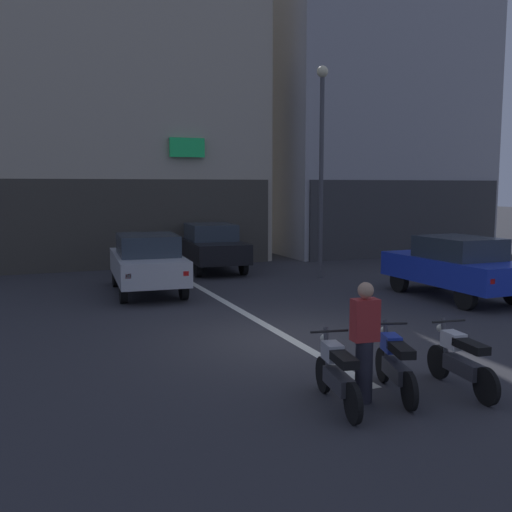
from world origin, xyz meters
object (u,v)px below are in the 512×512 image
(street_lamp, at_px, (321,150))
(motorcycle_blue_row_left_mid, at_px, (395,363))
(motorcycle_silver_row_leftmost, at_px, (337,373))
(car_silver_crossing_near, at_px, (147,261))
(motorcycle_white_row_centre, at_px, (461,360))
(car_blue_parked_kerbside, at_px, (455,265))
(person_by_motorcycles, at_px, (365,341))
(car_black_down_street, at_px, (212,246))

(street_lamp, bearing_deg, motorcycle_blue_row_left_mid, -112.36)
(street_lamp, bearing_deg, motorcycle_silver_row_leftmost, -116.89)
(car_silver_crossing_near, relative_size, motorcycle_white_row_centre, 2.53)
(motorcycle_white_row_centre, bearing_deg, car_blue_parked_kerbside, 50.08)
(motorcycle_silver_row_leftmost, height_order, person_by_motorcycles, person_by_motorcycles)
(car_black_down_street, relative_size, motorcycle_silver_row_leftmost, 2.54)
(car_black_down_street, height_order, motorcycle_silver_row_leftmost, car_black_down_street)
(car_silver_crossing_near, xyz_separation_m, street_lamp, (5.74, 0.64, 3.19))
(motorcycle_blue_row_left_mid, relative_size, person_by_motorcycles, 0.97)
(car_silver_crossing_near, bearing_deg, street_lamp, 6.36)
(car_silver_crossing_near, xyz_separation_m, motorcycle_silver_row_leftmost, (0.69, -9.32, -0.43))
(car_blue_parked_kerbside, relative_size, car_black_down_street, 0.98)
(motorcycle_white_row_centre, bearing_deg, motorcycle_silver_row_leftmost, 176.16)
(car_blue_parked_kerbside, relative_size, motorcycle_silver_row_leftmost, 2.49)
(motorcycle_white_row_centre, bearing_deg, car_silver_crossing_near, 105.70)
(car_blue_parked_kerbside, distance_m, street_lamp, 5.72)
(street_lamp, height_order, motorcycle_blue_row_left_mid, street_lamp)
(car_black_down_street, distance_m, motorcycle_blue_row_left_mid, 12.78)
(person_by_motorcycles, bearing_deg, motorcycle_white_row_centre, -5.35)
(motorcycle_silver_row_leftmost, bearing_deg, street_lamp, 63.11)
(motorcycle_blue_row_left_mid, xyz_separation_m, motorcycle_white_row_centre, (0.98, -0.21, 0.00))
(person_by_motorcycles, bearing_deg, street_lamp, 65.08)
(person_by_motorcycles, bearing_deg, motorcycle_silver_row_leftmost, -178.42)
(car_silver_crossing_near, relative_size, person_by_motorcycles, 2.53)
(street_lamp, relative_size, motorcycle_silver_row_leftmost, 4.03)
(motorcycle_white_row_centre, bearing_deg, car_black_down_street, 88.70)
(car_blue_parked_kerbside, bearing_deg, street_lamp, 110.28)
(street_lamp, xyz_separation_m, motorcycle_blue_row_left_mid, (-4.07, -9.89, -3.62))
(street_lamp, relative_size, motorcycle_blue_row_left_mid, 4.13)
(car_black_down_street, height_order, motorcycle_blue_row_left_mid, car_black_down_street)
(motorcycle_blue_row_left_mid, bearing_deg, car_black_down_street, 84.26)
(car_silver_crossing_near, height_order, motorcycle_white_row_centre, car_silver_crossing_near)
(car_black_down_street, xyz_separation_m, person_by_motorcycles, (-1.84, -12.77, -0.03))
(street_lamp, bearing_deg, motorcycle_white_row_centre, -106.98)
(car_black_down_street, bearing_deg, car_silver_crossing_near, -130.46)
(motorcycle_silver_row_leftmost, distance_m, motorcycle_blue_row_left_mid, 0.99)
(car_black_down_street, relative_size, motorcycle_white_row_centre, 2.53)
(motorcycle_silver_row_leftmost, distance_m, person_by_motorcycles, 0.58)
(motorcycle_white_row_centre, relative_size, person_by_motorcycles, 1.00)
(motorcycle_silver_row_leftmost, height_order, motorcycle_blue_row_left_mid, same)
(street_lamp, bearing_deg, car_black_down_street, 134.67)
(car_blue_parked_kerbside, bearing_deg, motorcycle_silver_row_leftmost, -140.52)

